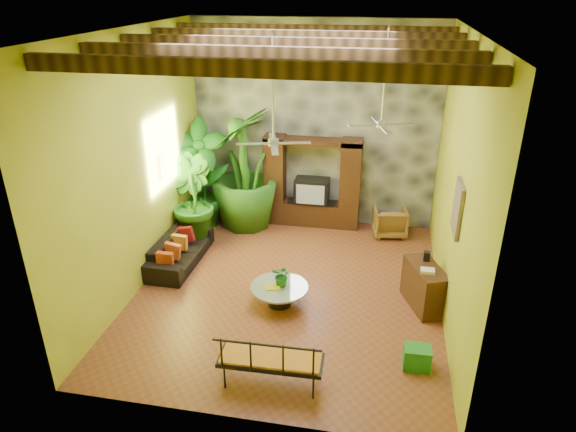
% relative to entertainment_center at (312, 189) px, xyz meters
% --- Properties ---
extents(ground, '(7.00, 7.00, 0.00)m').
position_rel_entertainment_center_xyz_m(ground, '(0.00, -3.14, -0.97)').
color(ground, brown).
rests_on(ground, ground).
extents(ceiling, '(6.00, 7.00, 0.02)m').
position_rel_entertainment_center_xyz_m(ceiling, '(0.00, -3.14, 4.03)').
color(ceiling, silver).
rests_on(ceiling, back_wall).
extents(back_wall, '(6.00, 0.02, 5.00)m').
position_rel_entertainment_center_xyz_m(back_wall, '(0.00, 0.36, 1.53)').
color(back_wall, '#A3B028').
rests_on(back_wall, ground).
extents(left_wall, '(0.02, 7.00, 5.00)m').
position_rel_entertainment_center_xyz_m(left_wall, '(-3.00, -3.14, 1.53)').
color(left_wall, '#A3B028').
rests_on(left_wall, ground).
extents(right_wall, '(0.02, 7.00, 5.00)m').
position_rel_entertainment_center_xyz_m(right_wall, '(3.00, -3.14, 1.53)').
color(right_wall, '#A3B028').
rests_on(right_wall, ground).
extents(stone_accent_wall, '(5.98, 0.10, 4.98)m').
position_rel_entertainment_center_xyz_m(stone_accent_wall, '(0.00, 0.30, 1.53)').
color(stone_accent_wall, '#323539').
rests_on(stone_accent_wall, ground).
extents(ceiling_beams, '(5.95, 5.36, 0.22)m').
position_rel_entertainment_center_xyz_m(ceiling_beams, '(0.00, -3.14, 3.81)').
color(ceiling_beams, '#3C2613').
rests_on(ceiling_beams, ceiling).
extents(entertainment_center, '(2.40, 0.55, 2.30)m').
position_rel_entertainment_center_xyz_m(entertainment_center, '(0.00, 0.00, 0.00)').
color(entertainment_center, black).
rests_on(entertainment_center, ground).
extents(ceiling_fan_front, '(1.28, 1.28, 1.86)m').
position_rel_entertainment_center_xyz_m(ceiling_fan_front, '(-0.20, -3.54, 2.44)').
color(ceiling_fan_front, '#A3A3A7').
rests_on(ceiling_fan_front, ceiling).
extents(ceiling_fan_back, '(1.28, 1.28, 1.86)m').
position_rel_entertainment_center_xyz_m(ceiling_fan_back, '(1.60, -1.94, 2.44)').
color(ceiling_fan_back, '#A3A3A7').
rests_on(ceiling_fan_back, ceiling).
extents(wall_art_mask, '(0.06, 0.32, 0.55)m').
position_rel_entertainment_center_xyz_m(wall_art_mask, '(-2.96, -2.14, 1.13)').
color(wall_art_mask, gold).
rests_on(wall_art_mask, left_wall).
extents(wall_art_painting, '(0.06, 0.70, 0.90)m').
position_rel_entertainment_center_xyz_m(wall_art_painting, '(2.96, -3.74, 1.33)').
color(wall_art_painting, '#235482').
rests_on(wall_art_painting, right_wall).
extents(sofa, '(0.87, 2.14, 0.62)m').
position_rel_entertainment_center_xyz_m(sofa, '(-2.57, -2.53, -0.66)').
color(sofa, black).
rests_on(sofa, ground).
extents(wicker_armchair, '(0.89, 0.91, 0.72)m').
position_rel_entertainment_center_xyz_m(wicker_armchair, '(1.98, -0.26, -0.61)').
color(wicker_armchair, olive).
rests_on(wicker_armchair, ground).
extents(tall_plant_a, '(1.71, 1.42, 2.77)m').
position_rel_entertainment_center_xyz_m(tall_plant_a, '(-2.65, -0.70, 0.42)').
color(tall_plant_a, '#185E18').
rests_on(tall_plant_a, ground).
extents(tall_plant_b, '(1.50, 1.47, 2.12)m').
position_rel_entertainment_center_xyz_m(tall_plant_b, '(-2.63, -1.53, 0.10)').
color(tall_plant_b, '#23651A').
rests_on(tall_plant_b, ground).
extents(tall_plant_c, '(1.88, 1.88, 3.01)m').
position_rel_entertainment_center_xyz_m(tall_plant_c, '(-1.63, -0.37, 0.54)').
color(tall_plant_c, '#29631A').
rests_on(tall_plant_c, ground).
extents(coffee_table, '(1.11, 1.11, 0.40)m').
position_rel_entertainment_center_xyz_m(coffee_table, '(-0.08, -3.71, -0.71)').
color(coffee_table, black).
rests_on(coffee_table, ground).
extents(centerpiece_plant, '(0.46, 0.43, 0.42)m').
position_rel_entertainment_center_xyz_m(centerpiece_plant, '(-0.04, -3.66, -0.36)').
color(centerpiece_plant, '#185E1D').
rests_on(centerpiece_plant, coffee_table).
extents(yellow_tray, '(0.31, 0.26, 0.03)m').
position_rel_entertainment_center_xyz_m(yellow_tray, '(-0.19, -3.80, -0.55)').
color(yellow_tray, yellow).
rests_on(yellow_tray, coffee_table).
extents(iron_bench, '(1.62, 0.61, 0.57)m').
position_rel_entertainment_center_xyz_m(iron_bench, '(0.23, -5.94, -0.43)').
color(iron_bench, black).
rests_on(iron_bench, ground).
extents(side_console, '(0.85, 1.19, 0.87)m').
position_rel_entertainment_center_xyz_m(side_console, '(2.65, -3.25, -0.53)').
color(side_console, '#382111').
rests_on(side_console, ground).
extents(green_bin, '(0.44, 0.34, 0.38)m').
position_rel_entertainment_center_xyz_m(green_bin, '(2.47, -5.05, -0.78)').
color(green_bin, '#1B6622').
rests_on(green_bin, ground).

